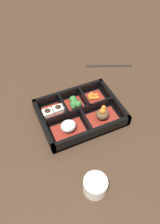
% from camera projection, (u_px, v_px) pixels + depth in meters
% --- Properties ---
extents(ground_plane, '(3.00, 3.00, 0.00)m').
position_uv_depth(ground_plane, '(80.00, 116.00, 0.86)').
color(ground_plane, '#382619').
extents(bento_base, '(0.31, 0.23, 0.01)m').
position_uv_depth(bento_base, '(80.00, 115.00, 0.85)').
color(bento_base, black).
rests_on(bento_base, ground_plane).
extents(bento_rim, '(0.31, 0.23, 0.05)m').
position_uv_depth(bento_rim, '(80.00, 112.00, 0.84)').
color(bento_rim, black).
rests_on(bento_rim, ground_plane).
extents(bowl_stew, '(0.12, 0.08, 0.06)m').
position_uv_depth(bowl_stew, '(102.00, 115.00, 0.82)').
color(bowl_stew, maroon).
rests_on(bowl_stew, bento_base).
extents(bowl_rice, '(0.12, 0.08, 0.05)m').
position_uv_depth(bowl_rice, '(68.00, 127.00, 0.78)').
color(bowl_rice, maroon).
rests_on(bowl_rice, bento_base).
extents(bowl_carrots, '(0.08, 0.08, 0.02)m').
position_uv_depth(bowl_carrots, '(94.00, 98.00, 0.90)').
color(bowl_carrots, maroon).
rests_on(bowl_carrots, bento_base).
extents(bowl_greens, '(0.07, 0.08, 0.04)m').
position_uv_depth(bowl_greens, '(75.00, 103.00, 0.87)').
color(bowl_greens, maroon).
rests_on(bowl_greens, bento_base).
extents(bowl_tofu, '(0.08, 0.08, 0.03)m').
position_uv_depth(bowl_tofu, '(53.00, 111.00, 0.85)').
color(bowl_tofu, maroon).
rests_on(bowl_tofu, bento_base).
extents(tea_cup, '(0.07, 0.07, 0.06)m').
position_uv_depth(tea_cup, '(95.00, 185.00, 0.65)').
color(tea_cup, beige).
rests_on(tea_cup, ground_plane).
extents(chopsticks, '(0.21, 0.11, 0.01)m').
position_uv_depth(chopsticks, '(109.00, 66.00, 1.06)').
color(chopsticks, black).
rests_on(chopsticks, ground_plane).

